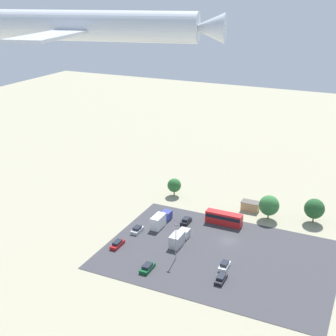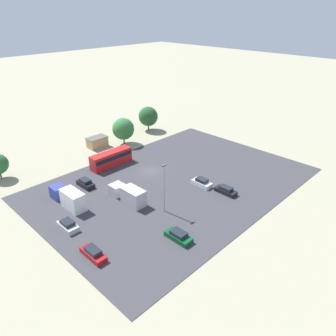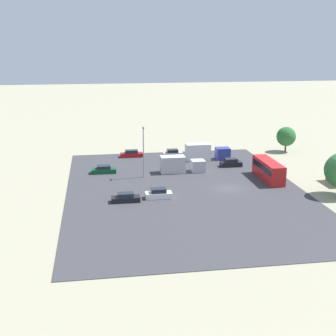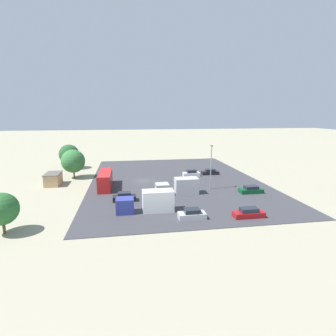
{
  "view_description": "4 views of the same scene",
  "coord_description": "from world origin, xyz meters",
  "px_view_note": "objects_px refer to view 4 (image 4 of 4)",
  "views": [
    {
      "loc": [
        -30.4,
        101.5,
        60.39
      ],
      "look_at": [
        4.32,
        27.36,
        28.92
      ],
      "focal_mm": 50.0,
      "sensor_mm": 36.0,
      "label": 1
    },
    {
      "loc": [
        43.14,
        47.97,
        33.08
      ],
      "look_at": [
        1.08,
        6.68,
        3.56
      ],
      "focal_mm": 35.0,
      "sensor_mm": 36.0,
      "label": 2
    },
    {
      "loc": [
        -71.96,
        21.58,
        24.03
      ],
      "look_at": [
        4.96,
        9.54,
        2.68
      ],
      "focal_mm": 50.0,
      "sensor_mm": 36.0,
      "label": 3
    },
    {
      "loc": [
        59.5,
        -3.79,
        15.58
      ],
      "look_at": [
        -2.1,
        6.16,
        2.53
      ],
      "focal_mm": 28.0,
      "sensor_mm": 36.0,
      "label": 4
    }
  ],
  "objects_px": {
    "parked_car_2": "(249,213)",
    "parked_truck_1": "(180,187)",
    "parked_car_1": "(192,214)",
    "parked_car_5": "(125,197)",
    "shed_building": "(53,179)",
    "parked_car_0": "(191,173)",
    "bus": "(105,179)",
    "parked_truck_0": "(149,202)",
    "parked_car_3": "(210,172)",
    "parked_car_4": "(251,190)"
  },
  "relations": [
    {
      "from": "parked_truck_1",
      "to": "shed_building",
      "type": "bearing_deg",
      "value": 67.08
    },
    {
      "from": "parked_car_1",
      "to": "parked_car_3",
      "type": "height_order",
      "value": "parked_car_1"
    },
    {
      "from": "bus",
      "to": "parked_truck_0",
      "type": "distance_m",
      "value": 17.33
    },
    {
      "from": "parked_car_1",
      "to": "parked_car_4",
      "type": "height_order",
      "value": "parked_car_1"
    },
    {
      "from": "shed_building",
      "to": "parked_car_1",
      "type": "xyz_separation_m",
      "value": [
        23.45,
        25.59,
        -0.63
      ]
    },
    {
      "from": "parked_car_5",
      "to": "parked_truck_0",
      "type": "height_order",
      "value": "parked_truck_0"
    },
    {
      "from": "parked_car_4",
      "to": "parked_truck_0",
      "type": "relative_size",
      "value": 0.5
    },
    {
      "from": "parked_car_1",
      "to": "parked_car_2",
      "type": "height_order",
      "value": "parked_car_1"
    },
    {
      "from": "parked_car_0",
      "to": "parked_car_5",
      "type": "distance_m",
      "value": 23.54
    },
    {
      "from": "bus",
      "to": "shed_building",
      "type": "bearing_deg",
      "value": 160.3
    },
    {
      "from": "shed_building",
      "to": "parked_car_4",
      "type": "height_order",
      "value": "shed_building"
    },
    {
      "from": "parked_car_2",
      "to": "parked_truck_0",
      "type": "bearing_deg",
      "value": 72.0
    },
    {
      "from": "shed_building",
      "to": "parked_car_1",
      "type": "relative_size",
      "value": 1.25
    },
    {
      "from": "parked_car_2",
      "to": "parked_truck_0",
      "type": "relative_size",
      "value": 0.51
    },
    {
      "from": "bus",
      "to": "parked_truck_1",
      "type": "distance_m",
      "value": 16.27
    },
    {
      "from": "bus",
      "to": "parked_car_3",
      "type": "height_order",
      "value": "bus"
    },
    {
      "from": "parked_car_4",
      "to": "parked_truck_0",
      "type": "bearing_deg",
      "value": 108.05
    },
    {
      "from": "parked_truck_1",
      "to": "parked_car_1",
      "type": "bearing_deg",
      "value": 176.97
    },
    {
      "from": "parked_car_2",
      "to": "parked_car_5",
      "type": "relative_size",
      "value": 1.14
    },
    {
      "from": "shed_building",
      "to": "parked_car_0",
      "type": "relative_size",
      "value": 1.24
    },
    {
      "from": "bus",
      "to": "parked_car_1",
      "type": "relative_size",
      "value": 2.44
    },
    {
      "from": "parked_car_2",
      "to": "parked_car_3",
      "type": "height_order",
      "value": "parked_car_2"
    },
    {
      "from": "parked_car_1",
      "to": "parked_car_4",
      "type": "xyz_separation_m",
      "value": [
        -10.72,
        14.79,
        -0.04
      ]
    },
    {
      "from": "parked_car_0",
      "to": "parked_car_3",
      "type": "distance_m",
      "value": 5.32
    },
    {
      "from": "parked_car_0",
      "to": "parked_truck_0",
      "type": "xyz_separation_m",
      "value": [
        22.6,
        -12.74,
        0.91
      ]
    },
    {
      "from": "parked_truck_0",
      "to": "parked_truck_1",
      "type": "height_order",
      "value": "parked_truck_0"
    },
    {
      "from": "shed_building",
      "to": "parked_car_5",
      "type": "xyz_separation_m",
      "value": [
        13.64,
        15.57,
        -0.6
      ]
    },
    {
      "from": "bus",
      "to": "parked_car_0",
      "type": "xyz_separation_m",
      "value": [
        -7.17,
        20.64,
        -1.16
      ]
    },
    {
      "from": "parked_car_0",
      "to": "parked_car_1",
      "type": "relative_size",
      "value": 1.01
    },
    {
      "from": "shed_building",
      "to": "parked_car_5",
      "type": "bearing_deg",
      "value": 48.78
    },
    {
      "from": "parked_truck_0",
      "to": "parked_truck_1",
      "type": "relative_size",
      "value": 1.1
    },
    {
      "from": "parked_car_1",
      "to": "parked_car_3",
      "type": "bearing_deg",
      "value": 156.69
    },
    {
      "from": "shed_building",
      "to": "parked_car_0",
      "type": "distance_m",
      "value": 32.33
    },
    {
      "from": "parked_car_5",
      "to": "parked_truck_1",
      "type": "height_order",
      "value": "parked_truck_1"
    },
    {
      "from": "parked_truck_1",
      "to": "parked_car_0",
      "type": "bearing_deg",
      "value": -22.8
    },
    {
      "from": "parked_car_3",
      "to": "parked_truck_1",
      "type": "distance_m",
      "value": 18.8
    },
    {
      "from": "parked_car_2",
      "to": "parked_car_3",
      "type": "distance_m",
      "value": 28.55
    },
    {
      "from": "bus",
      "to": "parked_car_1",
      "type": "distance_m",
      "value": 23.91
    },
    {
      "from": "parked_car_2",
      "to": "parked_car_4",
      "type": "bearing_deg",
      "value": -27.81
    },
    {
      "from": "parked_car_2",
      "to": "parked_truck_1",
      "type": "xyz_separation_m",
      "value": [
        -13.27,
        -8.01,
        0.81
      ]
    },
    {
      "from": "shed_building",
      "to": "bus",
      "type": "bearing_deg",
      "value": 70.3
    },
    {
      "from": "shed_building",
      "to": "parked_car_5",
      "type": "relative_size",
      "value": 1.25
    },
    {
      "from": "bus",
      "to": "parked_truck_1",
      "type": "relative_size",
      "value": 1.2
    },
    {
      "from": "parked_car_1",
      "to": "parked_truck_0",
      "type": "relative_size",
      "value": 0.45
    },
    {
      "from": "bus",
      "to": "parked_car_4",
      "type": "bearing_deg",
      "value": -16.61
    },
    {
      "from": "parked_car_2",
      "to": "parked_car_1",
      "type": "bearing_deg",
      "value": 83.98
    },
    {
      "from": "parked_car_1",
      "to": "parked_car_2",
      "type": "xyz_separation_m",
      "value": [
        0.91,
        8.66,
        -0.02
      ]
    },
    {
      "from": "parked_car_5",
      "to": "parked_truck_0",
      "type": "relative_size",
      "value": 0.45
    },
    {
      "from": "parked_car_1",
      "to": "parked_car_5",
      "type": "relative_size",
      "value": 1.0
    },
    {
      "from": "parked_car_3",
      "to": "parked_truck_0",
      "type": "relative_size",
      "value": 0.48
    }
  ]
}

